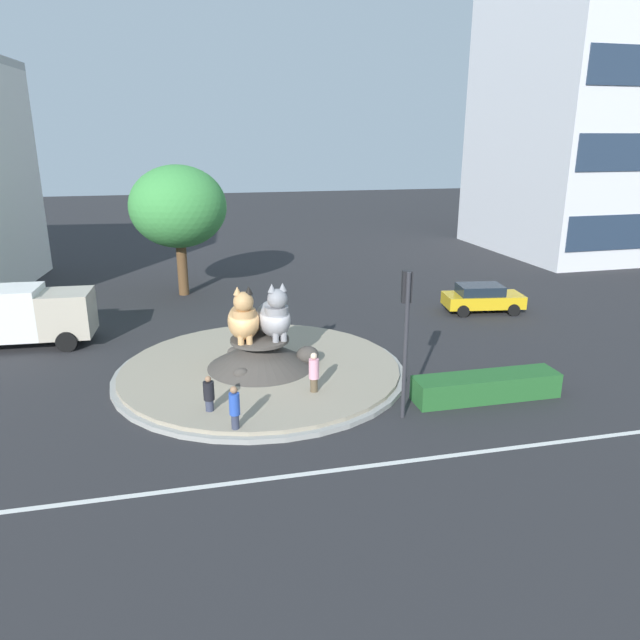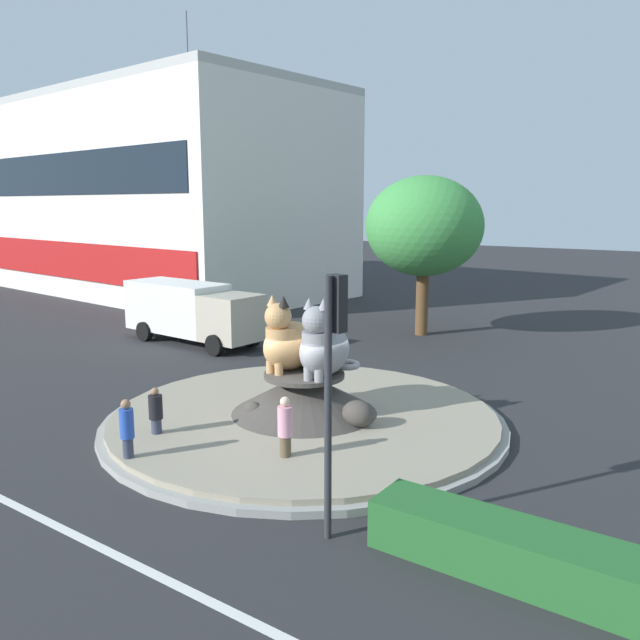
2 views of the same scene
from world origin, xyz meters
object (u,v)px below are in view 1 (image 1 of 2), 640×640
office_tower (600,77)px  pedestrian_pink_shirt (314,375)px  traffic_light_mast (406,317)px  pedestrian_black_shirt (209,397)px  sedan_on_far_lane (482,298)px  pedestrian_blue_shirt (235,411)px  delivery_box_truck (6,314)px  cat_statue_calico (244,319)px  broadleaf_tree_behind_island (178,207)px  cat_statue_grey (275,317)px

office_tower → pedestrian_pink_shirt: 38.95m
traffic_light_mast → office_tower: bearing=-34.5°
pedestrian_black_shirt → traffic_light_mast: bearing=-112.5°
office_tower → sedan_on_far_lane: 25.86m
pedestrian_blue_shirt → delivery_box_truck: size_ratio=0.24×
traffic_light_mast → pedestrian_blue_shirt: traffic_light_mast is taller
pedestrian_pink_shirt → office_tower: bearing=155.7°
office_tower → cat_statue_calico: bearing=-146.3°
broadleaf_tree_behind_island → pedestrian_blue_shirt: broadleaf_tree_behind_island is taller
traffic_light_mast → pedestrian_black_shirt: traffic_light_mast is taller
pedestrian_blue_shirt → cat_statue_calico: bearing=-82.6°
cat_statue_calico → office_tower: (30.19, 21.08, 11.13)m
cat_statue_calico → sedan_on_far_lane: cat_statue_calico is taller
cat_statue_calico → delivery_box_truck: size_ratio=0.31×
pedestrian_pink_shirt → sedan_on_far_lane: (11.27, 8.90, -0.17)m
broadleaf_tree_behind_island → pedestrian_blue_shirt: (1.39, -18.50, -4.27)m
pedestrian_pink_shirt → sedan_on_far_lane: pedestrian_pink_shirt is taller
pedestrian_blue_shirt → office_tower: bearing=-122.8°
office_tower → sedan_on_far_lane: office_tower is taller
traffic_light_mast → pedestrian_blue_shirt: (-5.66, -0.28, -2.56)m
traffic_light_mast → sedan_on_far_lane: traffic_light_mast is taller
cat_statue_grey → broadleaf_tree_behind_island: broadleaf_tree_behind_island is taller
office_tower → pedestrian_black_shirt: bearing=-143.4°
sedan_on_far_lane → office_tower: bearing=50.2°
pedestrian_black_shirt → cat_statue_grey: bearing=-49.3°
cat_statue_calico → broadleaf_tree_behind_island: broadleaf_tree_behind_island is taller
traffic_light_mast → pedestrian_pink_shirt: 4.14m
cat_statue_calico → pedestrian_black_shirt: cat_statue_calico is taller
cat_statue_calico → cat_statue_grey: cat_statue_grey is taller
broadleaf_tree_behind_island → pedestrian_black_shirt: broadleaf_tree_behind_island is taller
pedestrian_pink_shirt → delivery_box_truck: delivery_box_truck is taller
sedan_on_far_lane → delivery_box_truck: size_ratio=0.60×
pedestrian_pink_shirt → pedestrian_black_shirt: pedestrian_pink_shirt is taller
traffic_light_mast → broadleaf_tree_behind_island: bearing=31.1°
cat_statue_calico → cat_statue_grey: (1.21, 0.03, 0.01)m
cat_statue_calico → broadleaf_tree_behind_island: (-2.26, 13.40, 2.88)m
pedestrian_pink_shirt → pedestrian_black_shirt: bearing=-53.8°
pedestrian_blue_shirt → pedestrian_black_shirt: size_ratio=1.12×
cat_statue_calico → office_tower: size_ratio=0.08×
pedestrian_pink_shirt → delivery_box_truck: (-12.16, 8.61, 0.56)m
cat_statue_calico → traffic_light_mast: size_ratio=0.45×
traffic_light_mast → pedestrian_pink_shirt: bearing=63.9°
traffic_light_mast → pedestrian_pink_shirt: size_ratio=2.79×
cat_statue_grey → sedan_on_far_lane: cat_statue_grey is taller
cat_statue_calico → pedestrian_pink_shirt: bearing=39.0°
cat_statue_calico → pedestrian_blue_shirt: size_ratio=1.27×
pedestrian_pink_shirt → pedestrian_blue_shirt: (-3.01, -2.21, -0.02)m
traffic_light_mast → sedan_on_far_lane: bearing=-28.6°
pedestrian_pink_shirt → delivery_box_truck: size_ratio=0.25×
office_tower → delivery_box_truck: bearing=-160.3°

